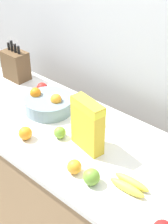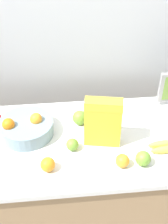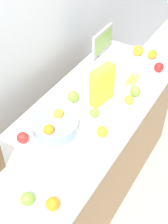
{
  "view_description": "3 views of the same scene",
  "coord_description": "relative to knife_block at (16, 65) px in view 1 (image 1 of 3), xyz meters",
  "views": [
    {
      "loc": [
        0.95,
        -0.95,
        1.92
      ],
      "look_at": [
        0.07,
        0.05,
        1.03
      ],
      "focal_mm": 50.0,
      "sensor_mm": 36.0,
      "label": 1
    },
    {
      "loc": [
        -0.06,
        -1.21,
        2.04
      ],
      "look_at": [
        0.07,
        0.06,
        1.03
      ],
      "focal_mm": 50.0,
      "sensor_mm": 36.0,
      "label": 2
    },
    {
      "loc": [
        -1.3,
        -0.79,
        2.3
      ],
      "look_at": [
        -0.05,
        -0.02,
        0.94
      ],
      "focal_mm": 50.0,
      "sensor_mm": 36.0,
      "label": 3
    }
  ],
  "objects": [
    {
      "name": "apple_front",
      "position": [
        0.7,
        -0.27,
        -0.07
      ],
      "size": [
        0.06,
        0.06,
        0.06
      ],
      "primitive_type": "sphere",
      "color": "#6B9E33",
      "rests_on": "counter"
    },
    {
      "name": "knife_block",
      "position": [
        0.0,
        0.0,
        0.0
      ],
      "size": [
        0.18,
        0.12,
        0.3
      ],
      "color": "brown",
      "rests_on": "counter"
    },
    {
      "name": "orange_front_center",
      "position": [
        0.58,
        -0.4,
        -0.07
      ],
      "size": [
        0.07,
        0.07,
        0.07
      ],
      "primitive_type": "sphere",
      "color": "orange",
      "rests_on": "counter"
    },
    {
      "name": "banana_bunch",
      "position": [
        1.18,
        -0.32,
        -0.08
      ],
      "size": [
        0.17,
        0.09,
        0.04
      ],
      "rotation": [
        0.0,
        0.0,
        0.08
      ],
      "color": "yellow",
      "rests_on": "counter"
    },
    {
      "name": "cereal_box",
      "position": [
        0.86,
        -0.24,
        0.05
      ],
      "size": [
        0.2,
        0.1,
        0.27
      ],
      "rotation": [
        0.0,
        0.0,
        -0.19
      ],
      "color": "gold",
      "rests_on": "counter"
    },
    {
      "name": "apple_by_knife_block",
      "position": [
        1.04,
        -0.41,
        -0.06
      ],
      "size": [
        0.08,
        0.08,
        0.08
      ],
      "primitive_type": "sphere",
      "color": "#6B9E33",
      "rests_on": "counter"
    },
    {
      "name": "counter",
      "position": [
        0.7,
        -0.21,
        -0.55
      ],
      "size": [
        1.88,
        0.69,
        0.89
      ],
      "color": "tan",
      "rests_on": "ground_plane"
    },
    {
      "name": "apple_rear",
      "position": [
        0.76,
        -0.07,
        -0.06
      ],
      "size": [
        0.08,
        0.08,
        0.08
      ],
      "primitive_type": "sphere",
      "color": "#6B9E33",
      "rests_on": "counter"
    },
    {
      "name": "orange_mid_right",
      "position": [
        0.94,
        -0.41,
        -0.07
      ],
      "size": [
        0.07,
        0.07,
        0.07
      ],
      "primitive_type": "sphere",
      "color": "orange",
      "rests_on": "counter"
    },
    {
      "name": "fruit_bowl",
      "position": [
        0.46,
        -0.13,
        -0.06
      ],
      "size": [
        0.29,
        0.29,
        0.13
      ],
      "color": "gray",
      "rests_on": "counter"
    },
    {
      "name": "apple_leftmost",
      "position": [
        0.29,
        -0.02,
        -0.07
      ],
      "size": [
        0.07,
        0.07,
        0.07
      ],
      "primitive_type": "sphere",
      "color": "red",
      "rests_on": "counter"
    },
    {
      "name": "wall_back",
      "position": [
        0.7,
        0.35,
        0.31
      ],
      "size": [
        9.0,
        0.06,
        2.6
      ],
      "color": "silver",
      "rests_on": "ground_plane"
    }
  ]
}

